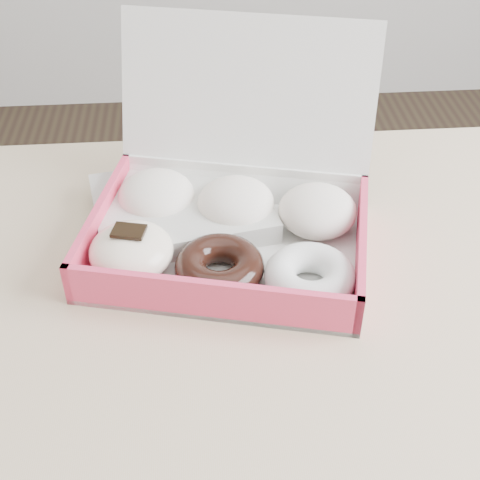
{
  "coord_description": "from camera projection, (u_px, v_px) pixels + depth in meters",
  "views": [
    {
      "loc": [
        -0.17,
        -0.52,
        1.29
      ],
      "look_at": [
        -0.12,
        0.09,
        0.79
      ],
      "focal_mm": 50.0,
      "sensor_mm": 36.0,
      "label": 1
    }
  ],
  "objects": [
    {
      "name": "table",
      "position": [
        348.0,
        359.0,
        0.8
      ],
      "size": [
        1.2,
        0.8,
        0.75
      ],
      "color": "tan",
      "rests_on": "ground"
    },
    {
      "name": "donut_box",
      "position": [
        228.0,
        218.0,
        0.83
      ],
      "size": [
        0.39,
        0.37,
        0.24
      ],
      "rotation": [
        0.0,
        0.0,
        -0.24
      ],
      "color": "white",
      "rests_on": "table"
    },
    {
      "name": "newspapers",
      "position": [
        182.0,
        210.0,
        0.88
      ],
      "size": [
        0.25,
        0.22,
        0.04
      ],
      "primitive_type": "cube",
      "rotation": [
        0.0,
        0.0,
        0.19
      ],
      "color": "beige",
      "rests_on": "table"
    }
  ]
}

